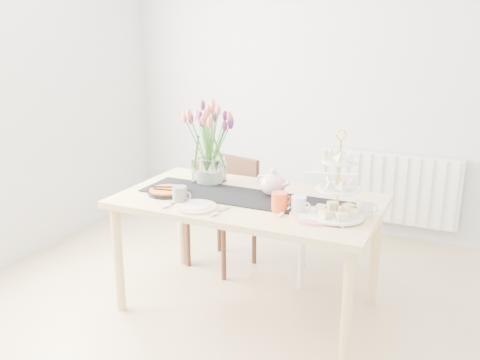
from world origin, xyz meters
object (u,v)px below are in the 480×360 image
at_px(cake_stand, 338,196).
at_px(chair_brown, 228,203).
at_px(dining_table, 248,210).
at_px(tulip_vase, 208,132).
at_px(cream_jug, 364,208).
at_px(mug_white, 299,205).
at_px(plate_left, 196,207).
at_px(radiator, 386,188).
at_px(tart_tin, 167,191).
at_px(teapot, 273,184).
at_px(mug_grey, 180,195).
at_px(mug_orange, 279,202).
at_px(chair_white, 329,220).
at_px(plate_right, 315,216).

bearing_deg(cake_stand, chair_brown, 146.19).
distance_m(dining_table, tulip_vase, 0.60).
relative_size(cream_jug, mug_white, 0.91).
bearing_deg(plate_left, radiator, 67.26).
distance_m(cream_jug, tart_tin, 1.22).
height_order(radiator, teapot, teapot).
bearing_deg(mug_grey, mug_orange, 7.79).
xyz_separation_m(mug_white, plate_left, (-0.58, -0.16, -0.04)).
bearing_deg(chair_white, chair_brown, 172.53).
relative_size(chair_white, cream_jug, 8.21).
bearing_deg(tart_tin, plate_right, -0.91).
xyz_separation_m(radiator, cream_jug, (0.12, -1.61, 0.35)).
height_order(radiator, tulip_vase, tulip_vase).
bearing_deg(teapot, chair_white, 86.80).
bearing_deg(cream_jug, cake_stand, -132.78).
relative_size(tart_tin, mug_orange, 2.29).
xyz_separation_m(cake_stand, plate_right, (-0.11, -0.04, -0.12)).
xyz_separation_m(tart_tin, plate_left, (0.30, -0.16, -0.01)).
relative_size(tulip_vase, tart_tin, 2.53).
height_order(tulip_vase, mug_grey, tulip_vase).
bearing_deg(tart_tin, dining_table, 14.89).
distance_m(chair_white, mug_white, 0.88).
bearing_deg(dining_table, teapot, 39.23).
bearing_deg(mug_grey, chair_white, 50.14).
height_order(dining_table, mug_white, mug_white).
height_order(radiator, plate_left, plate_left).
relative_size(radiator, plate_left, 4.79).
bearing_deg(tulip_vase, mug_white, -23.37).
relative_size(dining_table, tart_tin, 6.35).
bearing_deg(dining_table, tart_tin, -165.11).
bearing_deg(mug_white, mug_orange, -168.29).
height_order(chair_white, teapot, teapot).
height_order(tulip_vase, plate_right, tulip_vase).
height_order(cake_stand, mug_white, cake_stand).
bearing_deg(mug_orange, tart_tin, 125.63).
bearing_deg(mug_white, plate_right, 0.37).
xyz_separation_m(chair_brown, teapot, (0.55, -0.46, 0.35)).
distance_m(tulip_vase, teapot, 0.57).
distance_m(dining_table, plate_left, 0.37).
relative_size(chair_white, teapot, 2.96).
height_order(chair_white, plate_right, plate_right).
bearing_deg(dining_table, radiator, 69.81).
distance_m(radiator, cream_jug, 1.65).
xyz_separation_m(chair_white, teapot, (-0.22, -0.56, 0.40)).
height_order(cake_stand, plate_right, cake_stand).
bearing_deg(teapot, plate_left, -111.76).
bearing_deg(chair_white, dining_table, -132.05).
relative_size(tart_tin, mug_grey, 2.47).
bearing_deg(mug_white, cream_jug, 29.88).
bearing_deg(chair_brown, chair_white, 21.42).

